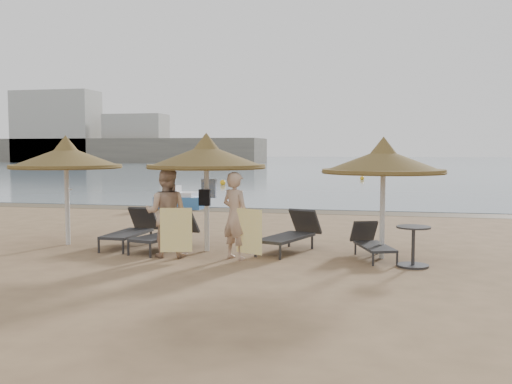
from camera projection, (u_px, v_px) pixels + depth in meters
ground at (207, 258)px, 12.31m from camera, size 160.00×160.00×0.00m
sea at (356, 163)px, 90.26m from camera, size 200.00×140.00×0.03m
wet_sand_strip at (281, 211)px, 21.47m from camera, size 200.00×1.60×0.01m
far_shore at (200, 145)px, 93.22m from camera, size 150.00×54.80×12.00m
palapa_left at (66, 158)px, 13.83m from camera, size 2.70×2.70×2.68m
palapa_center at (206, 157)px, 12.93m from camera, size 2.74×2.74×2.71m
palapa_right at (383, 162)px, 12.07m from camera, size 2.63×2.63×2.61m
lounger_far_left at (132, 229)px, 13.78m from camera, size 0.71×2.01×0.89m
lounger_near_left at (168, 232)px, 13.34m from camera, size 1.13×2.09×0.89m
lounger_near_right at (292, 233)px, 13.11m from camera, size 1.32×2.16×0.92m
lounger_far_right at (371, 242)px, 12.30m from camera, size 1.05×1.74×0.74m
side_table at (413, 248)px, 11.32m from camera, size 0.67×0.67×0.81m
person_left at (166, 206)px, 12.33m from camera, size 1.10×0.78×2.22m
person_right at (235, 209)px, 12.04m from camera, size 1.18×1.04×2.16m
towel_left at (176, 230)px, 11.95m from camera, size 0.65×0.20×0.93m
towel_right at (249, 231)px, 11.76m from camera, size 0.61×0.30×0.93m
bag_patterned at (209, 189)px, 13.17m from camera, size 0.34×0.12×0.43m
bag_dark at (205, 198)px, 12.85m from camera, size 0.26×0.09×0.37m
pedal_boat at (180, 200)px, 22.42m from camera, size 1.94×1.19×0.89m
buoy_left at (223, 183)px, 36.32m from camera, size 0.36×0.36×0.36m
buoy_mid at (362, 178)px, 42.23m from camera, size 0.31×0.31×0.31m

